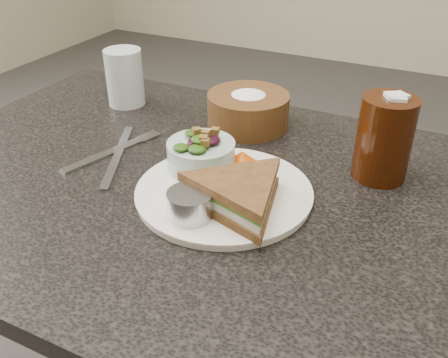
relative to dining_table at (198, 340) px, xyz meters
name	(u,v)px	position (x,y,z in m)	size (l,w,h in m)	color
dining_table	(198,340)	(0.00, 0.00, 0.00)	(1.00, 0.70, 0.75)	black
dinner_plate	(224,193)	(0.07, -0.02, 0.38)	(0.26, 0.26, 0.01)	silver
sandwich	(239,195)	(0.11, -0.06, 0.41)	(0.18, 0.18, 0.05)	brown
salad_bowl	(201,151)	(0.01, 0.02, 0.42)	(0.11, 0.11, 0.06)	#A2BAB0
dressing_ramekin	(190,205)	(0.06, -0.10, 0.41)	(0.06, 0.06, 0.04)	#ADB0B5
orange_wedge	(242,159)	(0.06, 0.05, 0.40)	(0.07, 0.07, 0.03)	#E65007
fork	(108,153)	(-0.17, 0.01, 0.38)	(0.02, 0.18, 0.00)	#9A9B9C
knife	(118,156)	(-0.15, 0.01, 0.38)	(0.01, 0.22, 0.00)	#A4A7AD
bread_basket	(248,105)	(0.00, 0.22, 0.42)	(0.15, 0.15, 0.09)	#553617
cola_glass	(385,135)	(0.26, 0.14, 0.45)	(0.09, 0.09, 0.15)	black
water_glass	(125,77)	(-0.27, 0.21, 0.43)	(0.08, 0.08, 0.12)	silver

